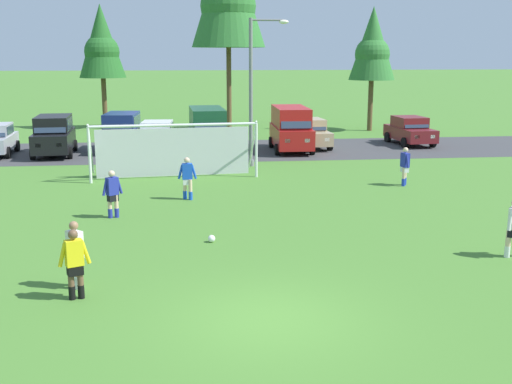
% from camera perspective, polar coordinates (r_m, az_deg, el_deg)
% --- Properties ---
extents(ground_plane, '(400.00, 400.00, 0.00)m').
position_cam_1_polar(ground_plane, '(27.74, -3.00, 1.07)').
color(ground_plane, '#477A2D').
extents(parking_lot_strip, '(52.00, 8.40, 0.01)m').
position_cam_1_polar(parking_lot_strip, '(36.53, -3.89, 3.82)').
color(parking_lot_strip, '#3D3D3F').
rests_on(parking_lot_strip, ground).
extents(soccer_ball, '(0.22, 0.22, 0.22)m').
position_cam_1_polar(soccer_ball, '(18.64, -4.07, -4.27)').
color(soccer_ball, white).
rests_on(soccer_ball, ground).
extents(soccer_goal, '(7.55, 2.53, 2.57)m').
position_cam_1_polar(soccer_goal, '(28.58, -7.51, 3.94)').
color(soccer_goal, white).
rests_on(soccer_goal, ground).
extents(referee, '(0.74, 0.37, 1.64)m').
position_cam_1_polar(referee, '(14.77, -16.21, -6.37)').
color(referee, brown).
rests_on(referee, ground).
extents(player_striker_near, '(0.69, 0.44, 1.64)m').
position_cam_1_polar(player_striker_near, '(21.75, -12.96, -0.19)').
color(player_striker_near, beige).
rests_on(player_striker_near, ground).
extents(player_midfield_center, '(0.54, 0.62, 1.64)m').
position_cam_1_polar(player_midfield_center, '(15.48, -16.15, -5.50)').
color(player_midfield_center, '#936B4C').
rests_on(player_midfield_center, ground).
extents(player_defender_far, '(0.32, 0.75, 1.64)m').
position_cam_1_polar(player_defender_far, '(27.21, 13.42, 2.28)').
color(player_defender_far, beige).
rests_on(player_defender_far, ground).
extents(player_winger_left, '(0.74, 0.32, 1.64)m').
position_cam_1_polar(player_winger_left, '(24.04, -6.28, 1.24)').
color(player_winger_left, beige).
rests_on(player_winger_left, ground).
extents(parked_car_slot_left, '(2.38, 4.72, 2.16)m').
position_cam_1_polar(parked_car_slot_left, '(36.36, -17.96, 4.97)').
color(parked_car_slot_left, black).
rests_on(parked_car_slot_left, ground).
extents(parked_car_slot_center_left, '(2.39, 4.73, 2.16)m').
position_cam_1_polar(parked_car_slot_center_left, '(37.15, -12.15, 5.44)').
color(parked_car_slot_center_left, navy).
rests_on(parked_car_slot_center_left, ground).
extents(parked_car_slot_center, '(2.28, 4.33, 1.72)m').
position_cam_1_polar(parked_car_slot_center, '(36.38, -9.00, 5.05)').
color(parked_car_slot_center, silver).
rests_on(parked_car_slot_center, ground).
extents(parked_car_slot_center_right, '(2.35, 4.88, 2.52)m').
position_cam_1_polar(parked_car_slot_center_right, '(35.47, -4.45, 5.73)').
color(parked_car_slot_center_right, '#194C2D').
rests_on(parked_car_slot_center_right, ground).
extents(parked_car_slot_right, '(2.29, 4.85, 2.52)m').
position_cam_1_polar(parked_car_slot_right, '(36.16, 3.22, 5.88)').
color(parked_car_slot_right, red).
rests_on(parked_car_slot_right, ground).
extents(parked_car_slot_far_right, '(2.23, 4.30, 1.72)m').
position_cam_1_polar(parked_car_slot_far_right, '(37.57, 4.87, 5.38)').
color(parked_car_slot_far_right, tan).
rests_on(parked_car_slot_far_right, ground).
extents(parked_car_slot_end, '(2.27, 4.32, 1.72)m').
position_cam_1_polar(parked_car_slot_end, '(39.85, 13.87, 5.47)').
color(parked_car_slot_end, maroon).
rests_on(parked_car_slot_end, ground).
extents(tree_left_edge, '(3.41, 3.41, 9.09)m').
position_cam_1_polar(tree_left_edge, '(48.34, -13.92, 13.01)').
color(tree_left_edge, brown).
rests_on(tree_left_edge, ground).
extents(tree_center_back, '(3.31, 3.31, 8.82)m').
position_cam_1_polar(tree_center_back, '(46.49, 10.59, 12.96)').
color(tree_center_back, brown).
rests_on(tree_center_back, ground).
extents(street_lamp, '(2.00, 0.32, 7.17)m').
position_cam_1_polar(street_lamp, '(30.91, -0.14, 9.22)').
color(street_lamp, slate).
rests_on(street_lamp, ground).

